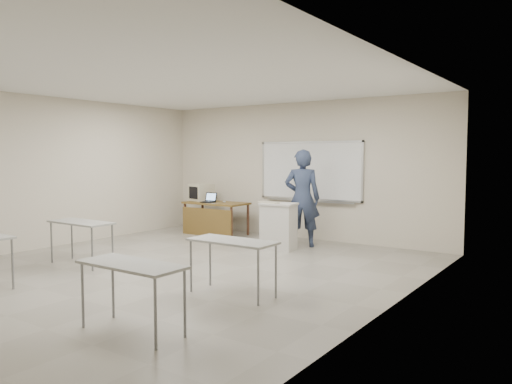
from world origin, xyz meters
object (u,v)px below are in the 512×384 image
Objects in this scene: whiteboard at (310,172)px; keyboard at (269,202)px; crt_monitor at (202,192)px; laptop at (209,200)px; podium at (279,226)px; presenter at (302,198)px; instructor_desk at (213,211)px; mouse at (224,202)px.

whiteboard is 1.68m from keyboard.
laptop is (0.45, -0.25, -0.14)m from crt_monitor.
podium is 0.47× the size of presenter.
crt_monitor is at bearing 156.44° from instructor_desk.
crt_monitor is at bearing 146.85° from laptop.
mouse is 2.12m from keyboard.
laptop reaches higher than instructor_desk.
crt_monitor is 2.82m from keyboard.
podium is (2.22, -0.69, -0.09)m from instructor_desk.
whiteboard is at bearing 86.84° from podium.
mouse is at bearing -161.98° from whiteboard.
crt_monitor is (-2.77, 0.93, 0.49)m from podium.
keyboard is (-0.03, -1.59, -0.55)m from whiteboard.
crt_monitor is 0.25× the size of presenter.
podium is at bearing -20.04° from laptop.
whiteboard is 1.06m from presenter.
presenter is at bearing -2.48° from instructor_desk.
whiteboard is 2.42m from instructor_desk.
presenter reaches higher than keyboard.
presenter is (0.31, -0.88, -0.50)m from whiteboard.
podium is 2.44m from laptop.
instructor_desk is at bearing 4.59° from laptop.
crt_monitor is at bearing 152.57° from mouse.
laptop is 0.35m from mouse.
whiteboard is 5.06× the size of crt_monitor.
mouse is 2.23m from presenter.
podium is 0.51m from keyboard.
presenter is at bearing 6.05° from crt_monitor.
instructor_desk is 0.27m from laptop.
crt_monitor is at bearing 159.88° from keyboard.
presenter is at bearing -28.34° from mouse.
presenter reaches higher than laptop.
instructor_desk is 2.26m from keyboard.
instructor_desk is 2.45m from presenter.
mouse is (0.75, -0.08, -0.18)m from crt_monitor.
keyboard is 0.79m from presenter.
crt_monitor reaches higher than laptop.
whiteboard is 8.26× the size of laptop.
laptop is 3.40× the size of mouse.
whiteboard is 2.71× the size of podium.
instructor_desk is 0.72m from crt_monitor.
whiteboard reaches higher than laptop.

